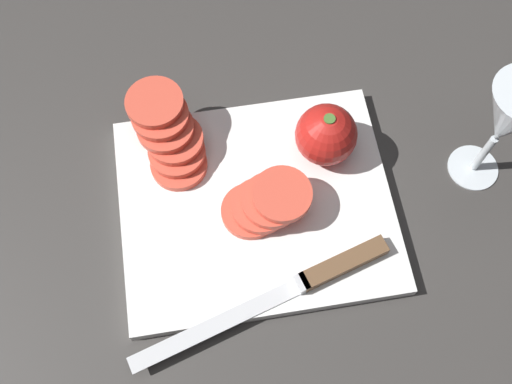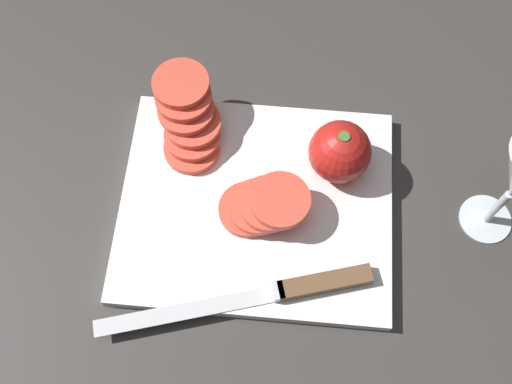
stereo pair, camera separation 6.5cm
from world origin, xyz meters
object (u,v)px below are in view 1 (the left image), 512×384
Objects in this scene: whole_tomato at (326,135)px; knife at (317,276)px; wine_glass at (509,120)px; tomato_slice_stack_far at (168,134)px; tomato_slice_stack_near at (266,203)px.

whole_tomato is 0.16m from knife.
wine_glass is 0.26m from knife.
knife is 0.23m from tomato_slice_stack_far.
wine_glass is at bearing -12.57° from tomato_slice_stack_far.
tomato_slice_stack_near is (-0.26, -0.02, -0.08)m from wine_glass.
whole_tomato is at bearing -120.52° from knife.
tomato_slice_stack_far is at bearing 134.69° from tomato_slice_stack_near.
tomato_slice_stack_near is at bearing -175.57° from wine_glass.
whole_tomato is 0.59× the size of tomato_slice_stack_far.
tomato_slice_stack_far reaches higher than tomato_slice_stack_near.
wine_glass is 1.34× the size of tomato_slice_stack_far.
wine_glass reaches higher than tomato_slice_stack_far.
whole_tomato is at bearing -10.78° from tomato_slice_stack_far.
wine_glass is 0.19m from whole_tomato.
wine_glass reaches higher than knife.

